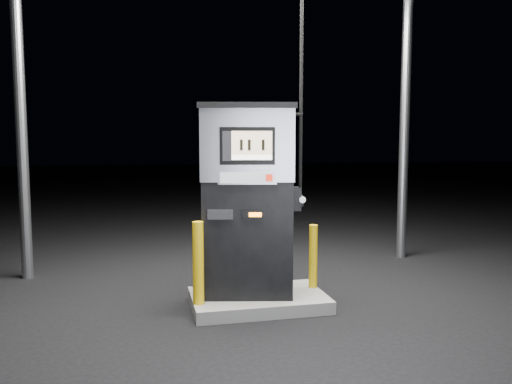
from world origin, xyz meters
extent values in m
plane|color=black|center=(0.00, 0.00, 0.00)|extent=(80.00, 80.00, 0.00)
cube|color=slate|center=(0.00, 0.00, 0.07)|extent=(1.60, 1.00, 0.15)
cylinder|color=gray|center=(-3.00, 2.00, 2.25)|extent=(0.16, 0.16, 4.50)
cylinder|color=gray|center=(3.00, 2.00, 2.25)|extent=(0.16, 0.16, 4.50)
cube|color=black|center=(-0.12, 0.05, 0.84)|extent=(1.15, 0.81, 1.38)
cube|color=#B5B5BD|center=(-0.12, 0.05, 1.94)|extent=(1.17, 0.84, 0.83)
cube|color=black|center=(-0.12, 0.05, 2.38)|extent=(1.23, 0.89, 0.07)
cube|color=black|center=(-0.19, -0.26, 1.93)|extent=(0.61, 0.16, 0.42)
cube|color=#C6B08F|center=(-0.14, -0.29, 1.97)|extent=(0.44, 0.10, 0.26)
cube|color=white|center=(-0.14, -0.29, 1.81)|extent=(0.44, 0.10, 0.06)
cube|color=#B5B5BD|center=(-0.19, -0.26, 1.58)|extent=(0.65, 0.17, 0.15)
cube|color=#9B9DA2|center=(-0.19, -0.28, 1.58)|extent=(0.59, 0.13, 0.12)
cube|color=red|center=(0.05, -0.33, 1.58)|extent=(0.08, 0.02, 0.08)
cube|color=black|center=(-0.13, -0.27, 1.16)|extent=(0.24, 0.07, 0.10)
cube|color=orange|center=(-0.10, -0.29, 1.16)|extent=(0.14, 0.03, 0.05)
cube|color=black|center=(-0.49, -0.19, 1.16)|extent=(0.29, 0.09, 0.11)
cube|color=black|center=(0.44, -0.07, 1.31)|extent=(0.15, 0.22, 0.27)
cylinder|color=gray|center=(0.51, -0.08, 1.31)|extent=(0.13, 0.25, 0.08)
cylinder|color=black|center=(0.48, -0.13, 3.14)|extent=(0.05, 0.05, 3.41)
cylinder|color=#E3B40C|center=(-0.74, -0.19, 0.62)|extent=(0.14, 0.14, 0.94)
cylinder|color=#E3B40C|center=(0.74, 0.14, 0.55)|extent=(0.11, 0.11, 0.80)
camera|label=1|loc=(-1.33, -5.70, 1.97)|focal=35.00mm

